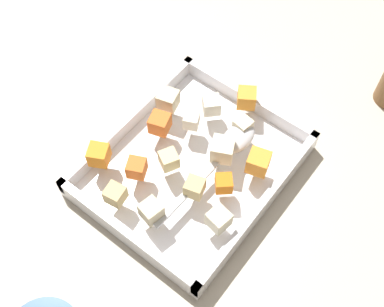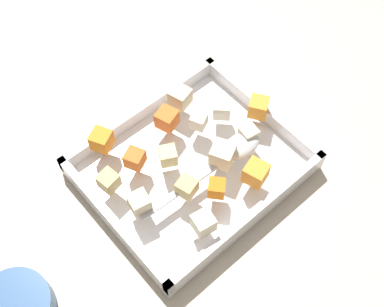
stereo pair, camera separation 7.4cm
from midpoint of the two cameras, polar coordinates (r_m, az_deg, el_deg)
ground_plane at (r=0.79m, az=3.57°, el=-2.10°), size 4.00×4.00×0.00m
baking_dish at (r=0.77m, az=2.73°, el=-1.78°), size 0.32×0.27×0.04m
carrot_chunk_rim_edge at (r=0.77m, az=-0.42°, el=3.70°), size 0.04×0.04×0.03m
carrot_chunk_back_center at (r=0.80m, az=10.28°, el=5.23°), size 0.04×0.04×0.03m
carrot_chunk_corner_ne at (r=0.75m, az=-7.76°, el=1.34°), size 0.04×0.04×0.03m
carrot_chunk_heap_top at (r=0.73m, az=-3.83°, el=-0.84°), size 0.04×0.04×0.03m
carrot_chunk_near_spoon at (r=0.73m, az=10.32°, el=-2.48°), size 0.04×0.04×0.03m
carrot_chunk_far_left at (r=0.71m, az=5.86°, el=-4.27°), size 0.03×0.03×0.02m
potato_chunk_heap_side at (r=0.72m, az=-6.79°, el=-3.44°), size 0.03×0.03×0.03m
potato_chunk_mid_left at (r=0.77m, az=9.36°, el=2.03°), size 0.03×0.03×0.02m
potato_chunk_near_left at (r=0.68m, az=4.45°, el=-8.29°), size 0.03×0.03×0.03m
potato_chunk_center at (r=0.71m, az=2.36°, el=-4.18°), size 0.03×0.03×0.03m
potato_chunk_near_right at (r=0.70m, az=-3.13°, el=-6.01°), size 0.03×0.03×0.03m
potato_chunk_front_center at (r=0.73m, az=0.04°, el=-0.50°), size 0.03×0.03×0.03m
potato_chunk_under_handle at (r=0.79m, az=1.27°, el=6.39°), size 0.04×0.04×0.03m
potato_chunk_corner_nw at (r=0.74m, az=6.45°, el=-0.35°), size 0.04×0.04×0.03m
parsnip_chunk_far_right at (r=0.77m, az=3.51°, el=3.61°), size 0.03×0.03×0.02m
parsnip_chunk_corner_sw at (r=0.79m, az=6.18°, el=5.00°), size 0.04×0.04×0.03m
serving_spoon at (r=0.75m, az=7.76°, el=0.11°), size 0.22×0.04×0.02m
small_prep_bowl at (r=0.71m, az=-16.90°, el=-17.05°), size 0.10×0.10×0.04m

